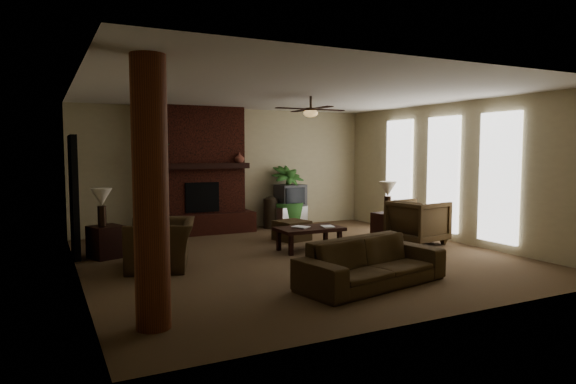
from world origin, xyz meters
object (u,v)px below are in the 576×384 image
armchair_left (162,236)px  floor_vase (271,210)px  log_column (151,194)px  lamp_left (102,200)px  armchair_right (418,220)px  lamp_right (388,191)px  side_table_right (388,226)px  floor_plant (287,210)px  side_table_left (106,242)px  sofa (372,255)px  tv_stand (288,216)px  ottoman (292,230)px  coffee_table (309,230)px

armchair_left → floor_vase: bearing=149.7°
log_column → lamp_left: log_column is taller
armchair_left → armchair_right: 4.98m
armchair_left → lamp_right: (4.73, 0.46, 0.50)m
side_table_right → floor_plant: bearing=114.8°
side_table_left → side_table_right: bearing=-7.6°
sofa → lamp_right: bearing=37.9°
lamp_left → side_table_right: bearing=-7.4°
tv_stand → floor_vase: bearing=161.4°
floor_plant → lamp_left: bearing=-158.3°
ottoman → armchair_left: bearing=-156.6°
armchair_right → side_table_left: 5.83m
sofa → armchair_left: 3.29m
armchair_left → floor_plant: armchair_left is taller
ottoman → tv_stand: (0.73, 1.63, 0.05)m
floor_plant → side_table_right: floor_plant is taller
sofa → lamp_left: (-3.09, 3.47, 0.58)m
armchair_right → lamp_right: lamp_right is taller
log_column → armchair_right: size_ratio=2.93×
tv_stand → floor_plant: 0.17m
side_table_left → armchair_right: bearing=-13.7°
coffee_table → lamp_right: 2.12m
side_table_right → floor_vase: bearing=122.4°
sofa → floor_vase: size_ratio=2.83×
sofa → armchair_right: bearing=27.5°
armchair_left → tv_stand: 4.67m
side_table_left → side_table_right: same height
sofa → floor_plant: (1.27, 5.20, -0.01)m
sofa → floor_plant: size_ratio=1.48×
log_column → side_table_left: (-0.02, 3.84, -1.12)m
floor_vase → side_table_left: (-3.88, -1.71, -0.16)m
tv_stand → floor_plant: floor_plant is taller
log_column → tv_stand: (4.32, 5.55, -1.15)m
floor_vase → armchair_right: bearing=-60.1°
coffee_table → floor_vase: floor_vase is taller
armchair_left → lamp_right: size_ratio=1.77×
log_column → side_table_left: 4.00m
lamp_left → sofa: bearing=-48.3°
log_column → tv_stand: log_column is taller
side_table_left → ottoman: bearing=1.3°
side_table_left → floor_vase: bearing=23.8°
sofa → armchair_right: size_ratio=2.28×
tv_stand → ottoman: bearing=-132.6°
sofa → armchair_left: (-2.34, 2.30, 0.08)m
ottoman → floor_vase: 1.67m
armchair_left → side_table_right: armchair_left is taller
side_table_left → lamp_left: (-0.06, -0.02, 0.73)m
floor_plant → tv_stand: bearing=0.0°
side_table_right → lamp_right: 0.73m
tv_stand → side_table_right: (1.09, -2.44, 0.03)m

